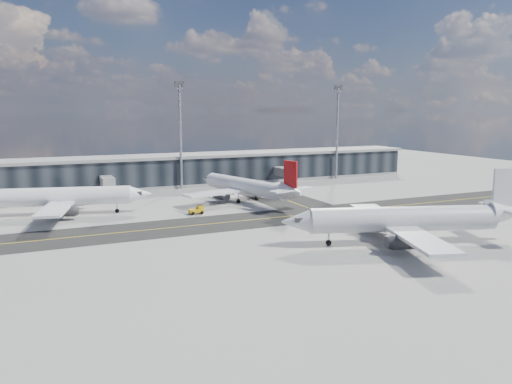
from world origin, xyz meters
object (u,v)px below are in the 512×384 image
Objects in this scene: airliner_af at (56,197)px; airliner_near at (406,219)px; airliner_redtail at (247,187)px; service_van at (232,188)px; baggage_tug at (197,210)px.

airliner_af is 68.93m from airliner_near.
airliner_redtail is 0.91× the size of airliner_near.
airliner_af reaches higher than service_van.
baggage_tug is at bearing -143.85° from service_van.
baggage_tug is 0.61× the size of service_van.
airliner_af is 0.96× the size of airliner_near.
airliner_near is (50.43, -47.00, 0.22)m from airliner_af.
airliner_near reaches higher than airliner_af.
baggage_tug is at bearing 81.28° from airliner_af.
service_van is at bearing 141.70° from baggage_tug.
airliner_redtail is 17.51m from service_van.
baggage_tug is at bearing -164.15° from airliner_redtail.
airliner_near is at bearing 29.68° from baggage_tug.
service_van is (2.97, 17.02, -2.89)m from airliner_redtail.
airliner_af reaches higher than baggage_tug.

